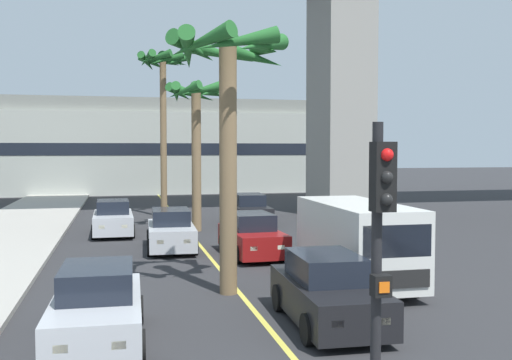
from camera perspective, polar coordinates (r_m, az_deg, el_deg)
name	(u,v)px	position (r m, az deg, el deg)	size (l,w,h in m)	color
lane_stripe_center	(200,246)	(24.09, -5.35, -6.30)	(0.14, 56.00, 0.01)	#DBCC4C
pier_building_backdrop	(155,147)	(54.47, -9.65, 3.14)	(31.88, 8.04, 8.22)	#ADB2A8
car_queue_front	(252,236)	(21.67, -0.40, -5.42)	(1.95, 4.16, 1.56)	maroon
car_queue_second	(327,292)	(13.52, 6.86, -10.62)	(1.94, 4.15, 1.56)	black
car_queue_third	(97,309)	(12.50, -14.99, -11.84)	(1.90, 4.14, 1.56)	#B7BABF
car_queue_fourth	(113,219)	(27.74, -13.55, -3.65)	(1.87, 4.12, 1.56)	#B7BABF
car_queue_fifth	(250,210)	(30.69, -0.61, -2.92)	(1.95, 4.16, 1.56)	black
car_queue_sixth	(171,231)	(23.23, -8.16, -4.88)	(1.95, 4.16, 1.56)	#B7BABF
delivery_van	(357,241)	(17.24, 9.65, -5.75)	(2.19, 5.27, 2.36)	silver
traffic_light_median_near	(379,257)	(6.75, 11.74, -7.21)	(0.24, 0.37, 4.20)	black
palm_tree_near_median	(196,113)	(28.15, -5.73, 6.39)	(2.93, 2.91, 7.08)	brown
palm_tree_mid_median	(163,81)	(34.35, -8.93, 9.41)	(2.97, 3.00, 9.41)	brown
palm_tree_far_median	(228,85)	(15.93, -2.73, 9.10)	(3.31, 3.28, 7.08)	brown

